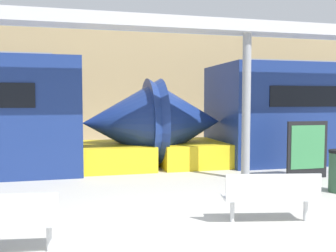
{
  "coord_description": "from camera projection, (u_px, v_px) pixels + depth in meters",
  "views": [
    {
      "loc": [
        -1.8,
        -4.48,
        1.96
      ],
      "look_at": [
        0.18,
        3.61,
        1.4
      ],
      "focal_mm": 40.0,
      "sensor_mm": 36.0,
      "label": 1
    }
  ],
  "objects": [
    {
      "name": "canopy_beam",
      "position": [
        247.0,
        28.0,
        9.11
      ],
      "size": [
        28.0,
        0.6,
        0.28
      ],
      "primitive_type": "cube",
      "color": "#B7B7BC",
      "rests_on": "support_column_near"
    },
    {
      "name": "poster_board",
      "position": [
        307.0,
        149.0,
        9.45
      ],
      "size": [
        1.11,
        0.07,
        1.45
      ],
      "color": "black",
      "rests_on": "ground_plane"
    },
    {
      "name": "station_wall",
      "position": [
        118.0,
        89.0,
        16.45
      ],
      "size": [
        56.0,
        0.2,
        5.0
      ],
      "primitive_type": "cube",
      "color": "tan",
      "rests_on": "ground_plane"
    },
    {
      "name": "ground_plane",
      "position": [
        220.0,
        250.0,
        4.9
      ],
      "size": [
        60.0,
        60.0,
        0.0
      ],
      "primitive_type": "plane",
      "color": "#B2AFA8"
    },
    {
      "name": "support_column_near",
      "position": [
        246.0,
        107.0,
        9.24
      ],
      "size": [
        0.21,
        0.21,
        3.61
      ],
      "primitive_type": "cylinder",
      "color": "gray",
      "rests_on": "ground_plane"
    },
    {
      "name": "bench_near",
      "position": [
        271.0,
        194.0,
        5.97
      ],
      "size": [
        1.57,
        0.72,
        0.82
      ],
      "rotation": [
        0.0,
        0.0,
        -0.2
      ],
      "color": "silver",
      "rests_on": "ground_plane"
    }
  ]
}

